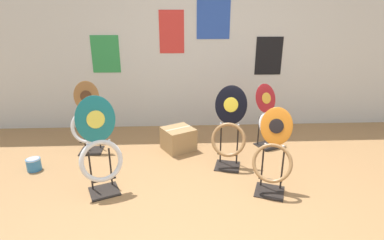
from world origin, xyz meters
The scene contains 9 objects.
ground_plane centered at (0.00, 0.00, 0.00)m, with size 14.00×14.00×0.00m, color #A37547.
wall_back centered at (0.00, 2.42, 1.30)m, with size 8.00×0.07×2.60m.
toilet_seat_display_jazz_black centered at (0.13, 1.01, 0.45)m, with size 0.45×0.42×0.94m.
toilet_seat_display_woodgrain centered at (-1.59, 1.49, 0.43)m, with size 0.44×0.29×0.92m.
toilet_seat_display_teal_sax centered at (-1.21, 0.53, 0.46)m, with size 0.45×0.37×0.98m.
toilet_seat_display_crimson_swirl centered at (0.74, 1.57, 0.41)m, with size 0.44×0.42×0.83m.
toilet_seat_display_orange_sun centered at (0.47, 0.46, 0.41)m, with size 0.45×0.45×0.84m.
paint_can centered at (-2.11, 1.01, 0.08)m, with size 0.16×0.16×0.14m.
storage_box centered at (-0.45, 1.49, 0.15)m, with size 0.49×0.49×0.30m.
Camera 1 is at (-0.45, -2.13, 1.68)m, focal length 28.00 mm.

